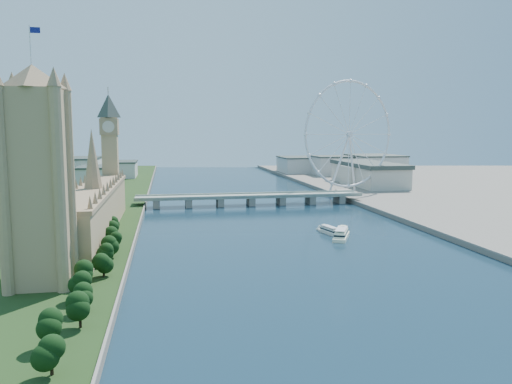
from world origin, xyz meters
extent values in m
plane|color=#193648|center=(0.00, 0.00, 0.00)|extent=(2000.00, 2000.00, 0.00)
cube|color=tan|center=(-135.00, 55.00, 46.00)|extent=(22.00, 22.00, 86.00)
pyramid|color=#937A59|center=(-135.00, 55.00, 99.00)|extent=(28.16, 28.16, 10.00)
cylinder|color=silver|center=(-135.00, 55.00, 107.00)|extent=(0.50, 0.50, 16.00)
cube|color=navy|center=(-132.80, 55.00, 113.00)|extent=(4.00, 0.16, 2.40)
cube|color=tan|center=(-128.00, 170.00, 17.00)|extent=(24.00, 200.00, 28.00)
cone|color=#937A59|center=(-128.00, 170.00, 53.00)|extent=(12.00, 12.00, 40.00)
cube|color=tan|center=(-128.00, 278.00, 43.00)|extent=(13.00, 13.00, 80.00)
cube|color=#937A59|center=(-128.00, 278.00, 75.00)|extent=(15.00, 15.00, 14.00)
pyramid|color=#2D3833|center=(-128.00, 278.00, 103.00)|extent=(20.02, 20.02, 20.00)
cube|color=gray|center=(0.00, 300.00, 8.50)|extent=(220.00, 22.00, 2.00)
cube|color=gray|center=(-90.00, 300.00, 3.75)|extent=(6.00, 20.00, 7.50)
cube|color=gray|center=(-60.00, 300.00, 3.75)|extent=(6.00, 20.00, 7.50)
cube|color=gray|center=(-30.00, 300.00, 3.75)|extent=(6.00, 20.00, 7.50)
cube|color=gray|center=(0.00, 300.00, 3.75)|extent=(6.00, 20.00, 7.50)
cube|color=gray|center=(30.00, 300.00, 3.75)|extent=(6.00, 20.00, 7.50)
cube|color=gray|center=(60.00, 300.00, 3.75)|extent=(6.00, 20.00, 7.50)
cube|color=gray|center=(90.00, 300.00, 3.75)|extent=(6.00, 20.00, 7.50)
torus|color=silver|center=(120.00, 355.00, 68.00)|extent=(113.60, 39.12, 118.60)
cylinder|color=silver|center=(120.00, 355.00, 68.00)|extent=(7.25, 6.61, 6.00)
cube|color=gray|center=(117.00, 365.00, 4.00)|extent=(14.00, 10.00, 2.00)
cube|color=beige|center=(-160.00, 430.00, 16.00)|extent=(40.00, 60.00, 26.00)
cube|color=beige|center=(-200.00, 520.00, 19.00)|extent=(60.00, 80.00, 32.00)
cube|color=beige|center=(-150.00, 600.00, 14.00)|extent=(50.00, 70.00, 22.00)
cube|color=beige|center=(180.00, 580.00, 17.00)|extent=(60.00, 60.00, 28.00)
cube|color=beige|center=(240.00, 560.00, 18.00)|extent=(70.00, 90.00, 30.00)
cube|color=beige|center=(140.00, 640.00, 15.00)|extent=(60.00, 80.00, 24.00)
camera|label=1|loc=(-79.87, -172.89, 70.80)|focal=35.00mm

